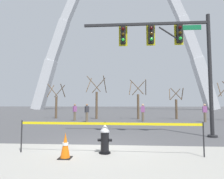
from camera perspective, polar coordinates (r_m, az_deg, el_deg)
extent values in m
plane|color=#474749|center=(7.50, -3.53, -16.37)|extent=(240.00, 240.00, 0.00)
cylinder|color=black|center=(6.37, -2.15, -18.30)|extent=(0.36, 0.36, 0.05)
cylinder|color=black|center=(6.30, -2.14, -15.34)|extent=(0.26, 0.26, 0.62)
cylinder|color=#B7B7BC|center=(6.25, -2.13, -12.36)|extent=(0.30, 0.30, 0.04)
cone|color=#B7B7BC|center=(6.23, -2.13, -11.18)|extent=(0.30, 0.30, 0.22)
cylinder|color=black|center=(6.21, -2.13, -9.90)|extent=(0.06, 0.06, 0.06)
cylinder|color=black|center=(6.31, -3.82, -14.74)|extent=(0.10, 0.09, 0.09)
cylinder|color=black|center=(6.27, -0.45, -14.81)|extent=(0.10, 0.09, 0.09)
cylinder|color=black|center=(6.50, -1.94, -15.27)|extent=(0.13, 0.14, 0.13)
cylinder|color=black|center=(6.58, -1.87, -15.14)|extent=(0.15, 0.03, 0.15)
cylinder|color=#232326|center=(7.06, -25.27, -12.46)|extent=(0.04, 0.04, 1.03)
cylinder|color=#232326|center=(6.45, 25.57, -13.27)|extent=(0.04, 0.04, 1.03)
cube|color=yellow|center=(6.07, -1.12, -10.12)|extent=(5.68, 0.18, 0.08)
cube|color=black|center=(6.00, -13.76, -19.17)|extent=(0.36, 0.36, 0.03)
cone|color=orange|center=(5.91, -13.69, -15.75)|extent=(0.28, 0.28, 0.70)
cylinder|color=white|center=(5.91, -13.68, -15.42)|extent=(0.17, 0.17, 0.08)
cylinder|color=#232326|center=(10.46, 27.12, 4.03)|extent=(0.18, 0.18, 6.00)
cylinder|color=#232326|center=(10.47, 27.70, -12.17)|extent=(0.44, 0.44, 0.10)
cube|color=#232326|center=(10.38, 9.73, 18.59)|extent=(6.20, 0.12, 0.12)
cylinder|color=#232326|center=(10.38, 16.86, 15.48)|extent=(1.11, 0.08, 0.81)
cube|color=black|center=(10.49, 19.40, 15.33)|extent=(0.26, 0.24, 0.90)
cube|color=gold|center=(10.61, 19.19, 15.08)|extent=(0.44, 0.03, 1.04)
sphere|color=#360606|center=(10.47, 19.55, 17.01)|extent=(0.16, 0.16, 0.16)
sphere|color=#392706|center=(10.37, 19.60, 15.56)|extent=(0.16, 0.16, 0.16)
sphere|color=green|center=(10.28, 19.64, 14.09)|extent=(0.16, 0.16, 0.16)
cube|color=black|center=(10.22, 11.51, 15.70)|extent=(0.26, 0.24, 0.90)
cube|color=gold|center=(10.35, 11.41, 15.43)|extent=(0.44, 0.03, 1.04)
sphere|color=#360606|center=(10.20, 11.58, 17.43)|extent=(0.16, 0.16, 0.16)
sphere|color=#392706|center=(10.10, 11.61, 15.95)|extent=(0.16, 0.16, 0.16)
sphere|color=green|center=(10.00, 11.63, 14.44)|extent=(0.16, 0.16, 0.16)
cube|color=black|center=(10.13, 3.33, 15.78)|extent=(0.26, 0.24, 0.90)
cube|color=gold|center=(10.27, 3.34, 15.51)|extent=(0.44, 0.03, 1.04)
sphere|color=#360606|center=(10.11, 3.31, 17.53)|extent=(0.16, 0.16, 0.16)
sphere|color=#392706|center=(10.01, 3.32, 16.04)|extent=(0.16, 0.16, 0.16)
sphere|color=green|center=(9.92, 3.32, 14.52)|extent=(0.16, 0.16, 0.16)
cube|color=#0F6638|center=(10.74, 22.61, 16.64)|extent=(0.90, 0.04, 0.24)
cube|color=silver|center=(60.77, -19.44, 1.25)|extent=(6.73, 2.93, 15.35)
cube|color=silver|center=(62.04, -15.74, 13.61)|extent=(6.45, 2.67, 12.99)
cube|color=silver|center=(65.09, -12.04, 23.02)|extent=(6.15, 2.41, 10.66)
cube|color=silver|center=(64.63, 18.10, 23.36)|extent=(6.15, 2.41, 10.66)
cube|color=silver|center=(61.43, 21.96, 13.94)|extent=(6.45, 2.67, 12.99)
cube|color=silver|center=(60.03, 25.85, 1.50)|extent=(6.73, 2.93, 15.35)
cylinder|color=brown|center=(22.08, -16.24, -5.14)|extent=(0.24, 0.24, 2.39)
cylinder|color=brown|center=(22.52, -17.75, -0.38)|extent=(0.33, 1.30, 1.44)
cylinder|color=brown|center=(21.81, -14.38, -0.33)|extent=(0.21, 1.31, 1.44)
cylinder|color=brown|center=(22.79, -15.32, -0.48)|extent=(1.31, 0.21, 1.44)
cylinder|color=brown|center=(21.50, -17.21, -0.21)|extent=(1.29, 0.36, 1.44)
cylinder|color=brown|center=(20.54, -4.60, -4.70)|extent=(0.24, 0.24, 2.88)
cylinder|color=brown|center=(20.96, -6.86, 1.40)|extent=(0.38, 1.54, 1.72)
cylinder|color=brown|center=(20.44, -2.13, 1.52)|extent=(0.23, 1.56, 1.72)
cylinder|color=brown|center=(21.51, -3.97, 1.24)|extent=(1.56, 0.23, 1.72)
cylinder|color=brown|center=(19.82, -5.50, 1.73)|extent=(1.54, 0.42, 1.72)
cylinder|color=brown|center=(20.26, 7.78, -5.07)|extent=(0.24, 0.24, 2.60)
cylinder|color=brown|center=(20.46, 5.48, 0.53)|extent=(0.35, 1.40, 1.55)
cylinder|color=brown|center=(20.32, 10.00, 0.61)|extent=(0.22, 1.41, 1.55)
cylinder|color=brown|center=(21.14, 7.80, 0.39)|extent=(1.41, 0.22, 1.55)
cylinder|color=brown|center=(19.54, 7.35, 0.78)|extent=(1.39, 0.38, 1.55)
cylinder|color=brown|center=(21.34, 18.57, -5.57)|extent=(0.24, 0.24, 2.06)
cylinder|color=brown|center=(21.33, 16.75, -1.33)|extent=(0.30, 1.13, 1.25)
cylinder|color=brown|center=(21.46, 20.16, -1.27)|extent=(0.19, 1.13, 1.25)
cylinder|color=brown|center=(21.99, 18.21, -1.38)|extent=(1.13, 0.19, 1.25)
cylinder|color=brown|center=(20.72, 18.52, -1.21)|extent=(1.12, 0.32, 1.25)
cylinder|color=brown|center=(21.40, 29.23, 0.08)|extent=(0.33, 1.28, 1.42)
cylinder|color=brown|center=(17.71, 9.17, -8.01)|extent=(0.22, 0.22, 0.84)
cube|color=#995193|center=(17.68, 9.14, -5.78)|extent=(0.36, 0.24, 0.54)
sphere|color=tan|center=(17.67, 9.12, -4.54)|extent=(0.20, 0.20, 0.20)
cylinder|color=brown|center=(18.72, -11.02, -7.79)|extent=(0.22, 0.22, 0.84)
cube|color=#995193|center=(18.69, -10.99, -5.67)|extent=(0.37, 0.39, 0.54)
sphere|color=#936B4C|center=(18.68, -10.97, -4.51)|extent=(0.20, 0.20, 0.20)
cylinder|color=brown|center=(17.23, -7.49, -8.13)|extent=(0.22, 0.22, 0.84)
cube|color=#333338|center=(17.20, -7.47, -5.83)|extent=(0.39, 0.38, 0.54)
sphere|color=#936B4C|center=(17.19, -7.46, -4.57)|extent=(0.20, 0.20, 0.20)
cylinder|color=brown|center=(18.74, 25.90, -7.42)|extent=(0.22, 0.22, 0.84)
cube|color=#995193|center=(18.71, 25.83, -5.32)|extent=(0.35, 0.22, 0.54)
sphere|color=tan|center=(18.70, 25.79, -4.15)|extent=(0.20, 0.20, 0.20)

